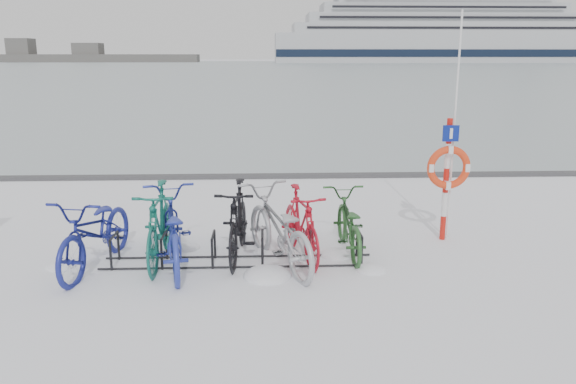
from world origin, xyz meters
name	(u,v)px	position (x,y,z in m)	size (l,w,h in m)	color
ground	(238,263)	(0.00, 0.00, 0.00)	(900.00, 900.00, 0.00)	white
ice_sheet	(263,66)	(0.00, 155.00, 0.01)	(400.00, 298.00, 0.02)	#A1AFB6
quay_edge	(249,176)	(0.00, 5.90, 0.05)	(400.00, 0.25, 0.10)	#3F3F42
bike_rack	(238,251)	(0.00, 0.00, 0.18)	(4.00, 0.48, 0.46)	black
lifebuoy_station	(448,168)	(3.37, 0.90, 1.23)	(0.71, 0.22, 3.67)	red
cruise_ferry	(437,33)	(71.72, 228.63, 12.10)	(135.21, 25.51, 44.43)	silver
bike_0	(96,229)	(-2.02, -0.05, 0.57)	(0.76, 2.17, 1.14)	navy
bike_1	(159,222)	(-1.15, 0.13, 0.60)	(0.56, 2.00, 1.20)	#146455
bike_2	(172,228)	(-0.94, -0.07, 0.57)	(0.76, 2.18, 1.14)	#2836A0
bike_3	(238,219)	(-0.01, 0.29, 0.59)	(0.55, 1.96, 1.18)	black
bike_4	(278,226)	(0.59, -0.09, 0.58)	(0.77, 2.23, 1.17)	#A2A3AA
bike_5	(301,222)	(0.94, 0.25, 0.55)	(0.52, 1.83, 1.10)	red
bike_6	(348,221)	(1.69, 0.43, 0.49)	(0.65, 1.88, 0.99)	#285828
snow_drifts	(265,266)	(0.39, -0.14, 0.00)	(4.92, 1.77, 0.24)	white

